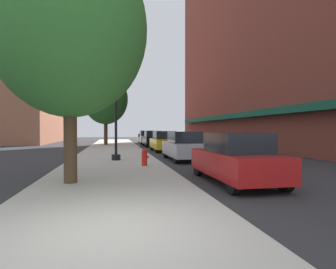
% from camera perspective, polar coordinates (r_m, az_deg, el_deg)
% --- Properties ---
extents(ground_plane, '(90.00, 90.00, 0.00)m').
position_cam_1_polar(ground_plane, '(23.07, -1.00, -3.40)').
color(ground_plane, '#2D2D30').
extents(sidewalk_slab, '(4.80, 50.00, 0.12)m').
position_cam_1_polar(sidewalk_slab, '(23.73, -11.00, -3.15)').
color(sidewalk_slab, '#B7B2A8').
rests_on(sidewalk_slab, ground).
extents(building_right_brick, '(6.80, 40.00, 27.11)m').
position_cam_1_polar(building_right_brick, '(32.75, 18.51, 21.98)').
color(building_right_brick, brown).
rests_on(building_right_brick, ground).
extents(building_far_background, '(6.80, 18.00, 16.59)m').
position_cam_1_polar(building_far_background, '(43.60, -25.81, 9.47)').
color(building_far_background, '#9E6047').
rests_on(building_far_background, ground).
extents(lamppost, '(0.48, 0.48, 5.90)m').
position_cam_1_polar(lamppost, '(15.42, -10.61, 6.32)').
color(lamppost, black).
rests_on(lamppost, sidewalk_slab).
extents(fire_hydrant, '(0.33, 0.26, 0.79)m').
position_cam_1_polar(fire_hydrant, '(12.82, -4.82, -4.59)').
color(fire_hydrant, red).
rests_on(fire_hydrant, sidewalk_slab).
extents(parking_meter_near, '(0.14, 0.09, 1.31)m').
position_cam_1_polar(parking_meter_near, '(23.23, -5.95, -1.03)').
color(parking_meter_near, slate).
rests_on(parking_meter_near, sidewalk_slab).
extents(tree_near, '(4.81, 4.81, 7.77)m').
position_cam_1_polar(tree_near, '(31.34, -12.63, 7.08)').
color(tree_near, '#422D1E').
rests_on(tree_near, sidewalk_slab).
extents(tree_mid, '(4.76, 4.76, 7.50)m').
position_cam_1_polar(tree_mid, '(9.64, -19.46, 19.72)').
color(tree_mid, '#4C3823').
rests_on(tree_mid, sidewalk_slab).
extents(car_red, '(1.80, 4.30, 1.66)m').
position_cam_1_polar(car_red, '(9.53, 13.65, -4.79)').
color(car_red, black).
rests_on(car_red, ground).
extents(car_silver, '(1.80, 4.30, 1.66)m').
position_cam_1_polar(car_silver, '(16.17, 3.26, -2.41)').
color(car_silver, black).
rests_on(car_silver, ground).
extents(car_yellow, '(1.80, 4.30, 1.66)m').
position_cam_1_polar(car_yellow, '(22.69, -0.86, -1.43)').
color(car_yellow, black).
rests_on(car_yellow, ground).
extents(car_black, '(1.80, 4.30, 1.66)m').
position_cam_1_polar(car_black, '(29.45, -3.17, -0.88)').
color(car_black, black).
rests_on(car_black, ground).
extents(car_white, '(1.80, 4.30, 1.66)m').
position_cam_1_polar(car_white, '(35.28, -4.45, -0.57)').
color(car_white, black).
rests_on(car_white, ground).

